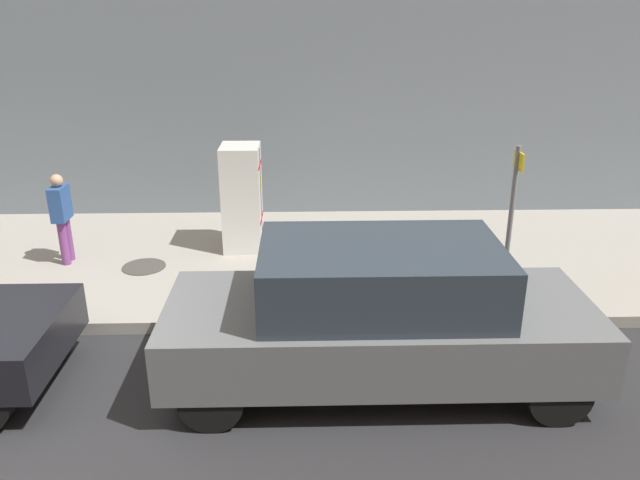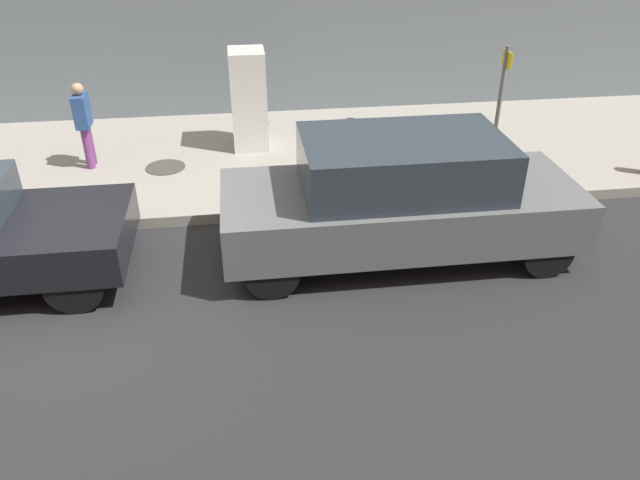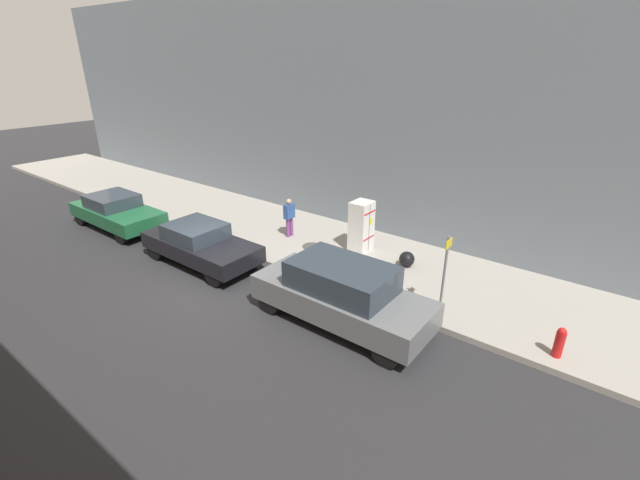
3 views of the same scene
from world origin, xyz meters
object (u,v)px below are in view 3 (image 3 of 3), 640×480
at_px(discarded_refrigerator, 361,226).
at_px(parked_suv_gray, 342,293).
at_px(parked_sedan_green, 116,211).
at_px(pedestrian_walking_far, 289,215).
at_px(fire_hydrant, 560,342).
at_px(trash_bag, 407,259).
at_px(parked_sedan_dark, 200,243).
at_px(street_sign_post, 445,271).

xyz_separation_m(discarded_refrigerator, parked_suv_gray, (3.95, 1.91, -0.19)).
bearing_deg(parked_sedan_green, discarded_refrigerator, 112.76).
xyz_separation_m(pedestrian_walking_far, parked_sedan_green, (3.37, -6.54, -0.29)).
relative_size(discarded_refrigerator, parked_sedan_green, 0.41).
relative_size(discarded_refrigerator, fire_hydrant, 2.35).
bearing_deg(fire_hydrant, parked_suv_gray, -70.74).
height_order(trash_bag, parked_sedan_green, parked_sedan_green).
bearing_deg(pedestrian_walking_far, parked_sedan_green, -120.81).
bearing_deg(pedestrian_walking_far, parked_sedan_dark, -76.13).
bearing_deg(discarded_refrigerator, parked_sedan_green, -67.24).
distance_m(pedestrian_walking_far, parked_sedan_dark, 3.56).
bearing_deg(parked_suv_gray, street_sign_post, 131.36).
bearing_deg(trash_bag, discarded_refrigerator, -94.88).
bearing_deg(trash_bag, parked_suv_gray, -0.07).
xyz_separation_m(discarded_refrigerator, street_sign_post, (2.16, 3.94, 0.37)).
xyz_separation_m(trash_bag, pedestrian_walking_far, (0.42, -4.79, 0.59)).
xyz_separation_m(fire_hydrant, trash_bag, (-2.06, -4.93, -0.14)).
bearing_deg(street_sign_post, trash_bag, -134.67).
distance_m(discarded_refrigerator, trash_bag, 2.03).
relative_size(street_sign_post, parked_sedan_green, 0.51).
relative_size(parked_sedan_dark, parked_suv_gray, 0.90).
bearing_deg(street_sign_post, parked_sedan_green, -82.39).
distance_m(discarded_refrigerator, parked_suv_gray, 4.39).
bearing_deg(discarded_refrigerator, pedestrian_walking_far, -78.60).
height_order(parked_sedan_green, parked_suv_gray, parked_suv_gray).
relative_size(fire_hydrant, parked_suv_gray, 0.16).
xyz_separation_m(discarded_refrigerator, trash_bag, (0.16, 1.92, -0.65)).
distance_m(parked_sedan_dark, parked_suv_gray, 5.89).
bearing_deg(pedestrian_walking_far, street_sign_post, 18.84).
height_order(fire_hydrant, parked_sedan_green, parked_sedan_green).
relative_size(fire_hydrant, trash_bag, 1.51).
bearing_deg(fire_hydrant, parked_sedan_green, -83.95).
height_order(street_sign_post, fire_hydrant, street_sign_post).
bearing_deg(parked_sedan_green, street_sign_post, 97.61).
relative_size(discarded_refrigerator, parked_suv_gray, 0.37).
bearing_deg(discarded_refrigerator, street_sign_post, 61.24).
relative_size(street_sign_post, trash_bag, 4.43).
bearing_deg(trash_bag, parked_sedan_dark, -57.28).
relative_size(pedestrian_walking_far, parked_suv_gray, 0.31).
bearing_deg(parked_sedan_dark, discarded_refrigerator, 134.83).
relative_size(street_sign_post, parked_sedan_dark, 0.52).
relative_size(parked_sedan_green, parked_sedan_dark, 1.01).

